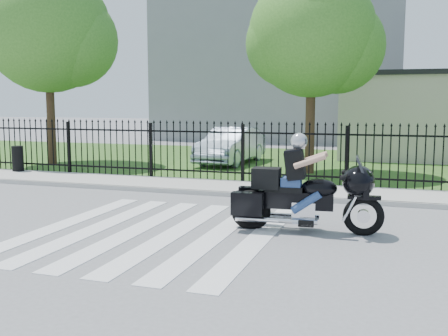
% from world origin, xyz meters
% --- Properties ---
extents(ground, '(120.00, 120.00, 0.00)m').
position_xyz_m(ground, '(0.00, 0.00, 0.00)').
color(ground, slate).
rests_on(ground, ground).
extents(crosswalk, '(5.00, 5.50, 0.01)m').
position_xyz_m(crosswalk, '(0.00, 0.00, 0.01)').
color(crosswalk, silver).
rests_on(crosswalk, ground).
extents(sidewalk, '(40.00, 2.00, 0.12)m').
position_xyz_m(sidewalk, '(0.00, 5.00, 0.06)').
color(sidewalk, '#ADAAA3').
rests_on(sidewalk, ground).
extents(curb, '(40.00, 0.12, 0.12)m').
position_xyz_m(curb, '(0.00, 4.00, 0.06)').
color(curb, '#ADAAA3').
rests_on(curb, ground).
extents(grass_strip, '(40.00, 12.00, 0.02)m').
position_xyz_m(grass_strip, '(0.00, 12.00, 0.01)').
color(grass_strip, '#27571E').
rests_on(grass_strip, ground).
extents(iron_fence, '(26.00, 0.04, 1.80)m').
position_xyz_m(iron_fence, '(0.00, 6.00, 0.90)').
color(iron_fence, black).
rests_on(iron_fence, ground).
extents(tree_left, '(4.80, 4.80, 7.58)m').
position_xyz_m(tree_left, '(-8.50, 8.50, 5.17)').
color(tree_left, '#382316').
rests_on(tree_left, ground).
extents(tree_mid, '(4.20, 4.20, 6.78)m').
position_xyz_m(tree_mid, '(1.50, 9.00, 4.67)').
color(tree_mid, '#382316').
rests_on(tree_mid, ground).
extents(building_tall, '(15.00, 10.00, 12.00)m').
position_xyz_m(building_tall, '(-3.00, 26.00, 6.00)').
color(building_tall, gray).
rests_on(building_tall, ground).
extents(motorcycle_rider, '(2.91, 0.98, 1.92)m').
position_xyz_m(motorcycle_rider, '(2.62, 0.93, 0.79)').
color(motorcycle_rider, black).
rests_on(motorcycle_rider, ground).
extents(parked_car, '(1.80, 4.42, 1.43)m').
position_xyz_m(parked_car, '(-1.89, 10.84, 0.73)').
color(parked_car, '#9BADC4').
rests_on(parked_car, grass_strip).
extents(litter_bin, '(0.40, 0.40, 0.85)m').
position_xyz_m(litter_bin, '(-7.83, 5.70, 0.55)').
color(litter_bin, black).
rests_on(litter_bin, sidewalk).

